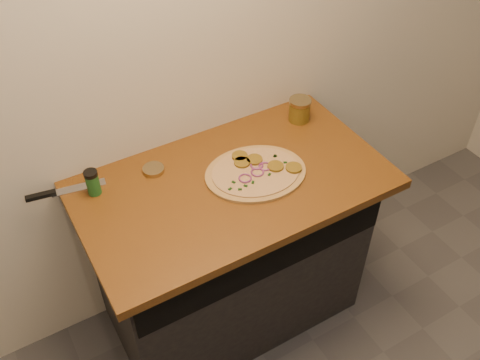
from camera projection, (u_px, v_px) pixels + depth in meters
cabinet at (230, 253)px, 2.40m from camera, size 1.10×0.60×0.86m
countertop at (232, 184)px, 2.07m from camera, size 1.20×0.70×0.04m
pizza at (256, 172)px, 2.08m from camera, size 0.46×0.46×0.03m
chefs_knife at (59, 192)px, 2.00m from camera, size 0.30×0.08×0.02m
mason_jar_lid at (154, 170)px, 2.09m from camera, size 0.10×0.10×0.02m
salsa_jar at (300, 110)px, 2.31m from camera, size 0.10×0.10×0.10m
spice_shaker at (93, 182)px, 1.97m from camera, size 0.05×0.05×0.10m
flour_spill at (263, 172)px, 2.09m from camera, size 0.21×0.21×0.00m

